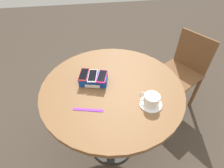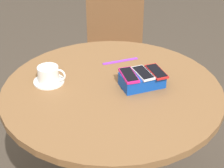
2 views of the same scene
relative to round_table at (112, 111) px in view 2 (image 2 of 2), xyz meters
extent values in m
cylinder|color=#2D2D2D|center=(0.00, 0.00, -0.26)|extent=(0.07, 0.07, 0.71)
cylinder|color=brown|center=(0.00, 0.00, 0.11)|extent=(0.94, 0.94, 0.03)
cube|color=#0F42AD|center=(-0.12, 0.06, 0.15)|extent=(0.20, 0.14, 0.06)
cube|color=white|center=(-0.13, 0.00, 0.14)|extent=(0.10, 0.03, 0.03)
cube|color=red|center=(-0.18, 0.08, 0.18)|extent=(0.08, 0.14, 0.01)
cube|color=black|center=(-0.18, 0.08, 0.19)|extent=(0.07, 0.12, 0.00)
cube|color=silver|center=(-0.12, 0.06, 0.18)|extent=(0.08, 0.13, 0.01)
cube|color=black|center=(-0.12, 0.06, 0.19)|extent=(0.07, 0.12, 0.00)
cube|color=#D11975|center=(-0.06, 0.04, 0.18)|extent=(0.09, 0.14, 0.01)
cube|color=black|center=(-0.06, 0.04, 0.19)|extent=(0.08, 0.12, 0.00)
cylinder|color=white|center=(0.20, -0.19, 0.13)|extent=(0.13, 0.13, 0.01)
cylinder|color=white|center=(0.20, -0.19, 0.16)|extent=(0.09, 0.09, 0.07)
cylinder|color=tan|center=(0.20, -0.19, 0.19)|extent=(0.08, 0.08, 0.00)
torus|color=white|center=(0.17, -0.16, 0.16)|extent=(0.05, 0.05, 0.06)
cube|color=purple|center=(-0.17, -0.18, 0.12)|extent=(0.17, 0.06, 0.00)
cube|color=brown|center=(-0.43, -0.61, -0.20)|extent=(0.54, 0.54, 0.02)
cube|color=brown|center=(-0.54, -0.76, 0.04)|extent=(0.31, 0.23, 0.46)
cylinder|color=brown|center=(-0.19, -0.57, -0.42)|extent=(0.04, 0.04, 0.42)
cylinder|color=brown|center=(-0.47, -0.37, -0.42)|extent=(0.04, 0.04, 0.42)
cylinder|color=brown|center=(-0.39, -0.85, -0.42)|extent=(0.04, 0.04, 0.42)
cylinder|color=brown|center=(-0.67, -0.65, -0.42)|extent=(0.04, 0.04, 0.42)
camera|label=1|loc=(-0.13, -0.82, 0.91)|focal=28.00mm
camera|label=2|loc=(0.75, 1.11, 0.97)|focal=60.00mm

